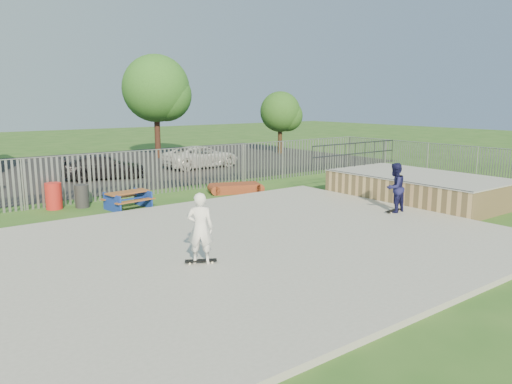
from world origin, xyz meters
TOP-DOWN VIEW (x-y plane):
  - ground at (0.00, 0.00)m, footprint 120.00×120.00m
  - concrete_slab at (0.00, 0.00)m, footprint 15.00×12.00m
  - quarter_pipe at (9.50, 1.04)m, footprint 5.50×7.05m
  - fence at (1.00, 4.59)m, footprint 26.04×16.02m
  - picnic_table at (-0.93, 6.85)m, footprint 1.80×1.55m
  - funbox at (4.39, 7.13)m, footprint 2.28×1.70m
  - trash_bin_red at (-3.22, 8.57)m, footprint 0.62×0.62m
  - trash_bin_grey at (-2.25, 8.22)m, footprint 0.54×0.54m
  - parking_lot at (0.00, 19.00)m, footprint 40.00×18.00m
  - car_dark at (1.06, 14.58)m, footprint 4.62×2.71m
  - car_white at (7.48, 15.26)m, footprint 4.92×2.39m
  - tree_mid at (7.72, 21.65)m, footprint 4.75×4.75m
  - tree_right at (16.66, 18.60)m, footprint 3.11×3.11m
  - skateboard_a at (6.30, -0.18)m, footprint 0.81×0.27m
  - skateboard_b at (-2.29, -0.85)m, footprint 0.80×0.56m
  - skater_navy at (6.30, -0.18)m, footprint 0.94×0.76m
  - skater_white at (-2.29, -0.85)m, footprint 0.78×0.75m

SIDE VIEW (x-z plane):
  - ground at x=0.00m, z-range 0.00..0.00m
  - parking_lot at x=0.00m, z-range 0.00..0.02m
  - concrete_slab at x=0.00m, z-range 0.00..0.15m
  - skateboard_a at x=6.30m, z-range 0.15..0.23m
  - skateboard_b at x=-2.29m, z-range 0.15..0.23m
  - funbox at x=4.39m, z-range 0.00..0.41m
  - picnic_table at x=-0.93m, z-range 0.01..0.70m
  - trash_bin_grey at x=-2.25m, z-range 0.00..0.90m
  - trash_bin_red at x=-3.22m, z-range 0.00..1.03m
  - quarter_pipe at x=9.50m, z-range -0.54..1.65m
  - car_dark at x=1.06m, z-range 0.02..1.28m
  - car_white at x=7.48m, z-range 0.02..1.37m
  - fence at x=1.00m, z-range 0.00..2.00m
  - skater_navy at x=6.30m, z-range 0.15..1.96m
  - skater_white at x=-2.29m, z-range 0.15..1.96m
  - tree_right at x=16.66m, z-range 0.83..5.62m
  - tree_mid at x=7.72m, z-range 1.27..8.59m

